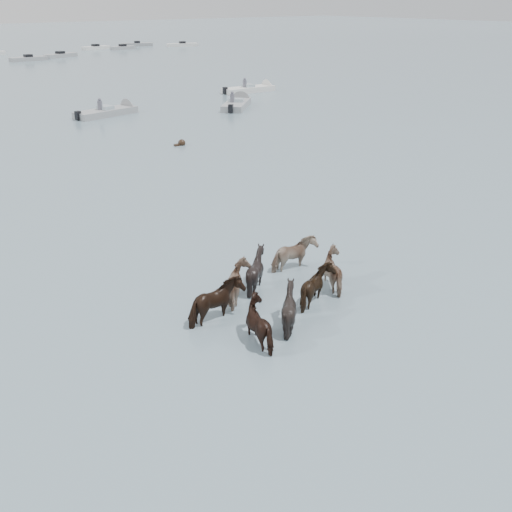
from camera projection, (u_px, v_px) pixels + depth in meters
ground at (241, 318)px, 15.88m from camera, size 400.00×400.00×0.00m
pony_herd at (277, 289)px, 16.48m from camera, size 5.52×3.84×1.40m
swimming_pony at (181, 143)px, 34.30m from camera, size 0.72×0.44×0.44m
motorboat_c at (114, 111)px, 43.29m from camera, size 5.47×2.59×1.92m
motorboat_d at (238, 103)px, 46.49m from camera, size 4.91×4.73×1.92m
motorboat_e at (255, 89)px, 53.74m from camera, size 5.69×1.89×1.92m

